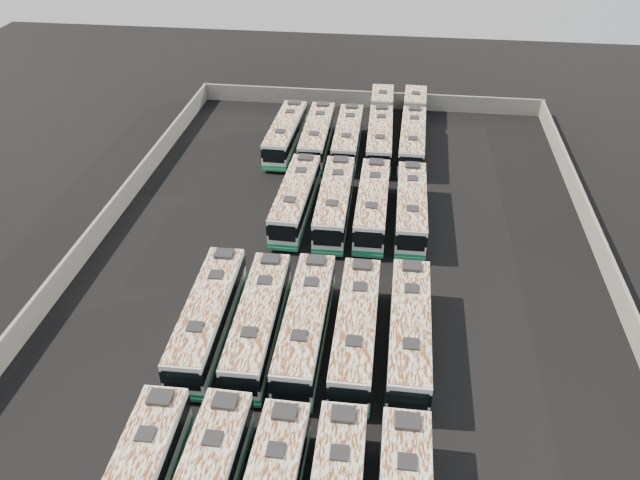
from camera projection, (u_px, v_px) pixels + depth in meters
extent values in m
plane|color=black|center=(340.00, 268.00, 53.68)|extent=(140.00, 140.00, 0.00)
cube|color=slate|center=(369.00, 99.00, 82.84)|extent=(45.20, 0.30, 2.20)
cube|color=slate|center=(613.00, 278.00, 50.67)|extent=(0.30, 73.20, 2.20)
cube|color=slate|center=(92.00, 239.00, 55.46)|extent=(0.30, 73.20, 2.20)
cube|color=silver|center=(127.00, 480.00, 32.61)|extent=(2.96, 12.91, 0.08)
cube|color=black|center=(145.00, 434.00, 34.92)|extent=(1.06, 1.06, 0.15)
cube|color=black|center=(160.00, 398.00, 37.05)|extent=(1.45, 1.23, 0.28)
cylinder|color=black|center=(142.00, 447.00, 37.78)|extent=(0.33, 1.10, 1.09)
cylinder|color=black|center=(179.00, 450.00, 37.57)|extent=(0.33, 1.10, 1.09)
cube|color=black|center=(212.00, 438.00, 34.66)|extent=(1.06, 1.06, 0.15)
cube|color=black|center=(225.00, 401.00, 36.79)|extent=(1.44, 1.23, 0.29)
cylinder|color=black|center=(205.00, 450.00, 37.56)|extent=(0.32, 1.10, 1.10)
cylinder|color=black|center=(242.00, 455.00, 37.28)|extent=(0.32, 1.10, 1.10)
cube|color=black|center=(276.00, 450.00, 34.09)|extent=(1.04, 1.04, 0.15)
cube|color=black|center=(285.00, 412.00, 36.19)|extent=(1.42, 1.21, 0.28)
cylinder|color=black|center=(263.00, 461.00, 36.95)|extent=(0.32, 1.08, 1.08)
cylinder|color=black|center=(301.00, 466.00, 36.68)|extent=(0.32, 1.08, 1.08)
cube|color=black|center=(339.00, 453.00, 33.92)|extent=(1.04, 1.04, 0.15)
cube|color=black|center=(343.00, 414.00, 36.03)|extent=(1.43, 1.21, 0.28)
cylinder|color=black|center=(321.00, 464.00, 36.76)|extent=(0.32, 1.09, 1.09)
cylinder|color=black|center=(360.00, 468.00, 36.54)|extent=(0.32, 1.09, 1.09)
cube|color=black|center=(407.00, 462.00, 33.34)|extent=(1.06, 1.06, 0.16)
cube|color=black|center=(408.00, 421.00, 35.50)|extent=(1.45, 1.23, 0.29)
cylinder|color=black|center=(383.00, 473.00, 36.27)|extent=(0.32, 1.11, 1.11)
cylinder|color=black|center=(424.00, 477.00, 36.02)|extent=(0.32, 1.11, 1.11)
cube|color=beige|center=(208.00, 317.00, 45.57)|extent=(3.08, 13.32, 3.04)
cube|color=#1B774F|center=(210.00, 328.00, 46.19)|extent=(3.13, 13.37, 0.46)
cube|color=black|center=(208.00, 312.00, 45.28)|extent=(3.14, 13.38, 1.02)
cube|color=black|center=(181.00, 381.00, 39.89)|extent=(2.43, 0.12, 1.60)
cube|color=#1B774F|center=(185.00, 399.00, 40.84)|extent=(2.76, 0.17, 0.31)
cube|color=silver|center=(206.00, 300.00, 44.69)|extent=(3.01, 13.06, 0.08)
cube|color=black|center=(195.00, 327.00, 42.23)|extent=(1.07, 1.07, 0.15)
cube|color=black|center=(216.00, 275.00, 47.03)|extent=(1.07, 1.07, 0.15)
cube|color=black|center=(224.00, 254.00, 49.18)|extent=(1.46, 1.25, 0.29)
cylinder|color=black|center=(178.00, 371.00, 42.94)|extent=(0.34, 1.11, 1.10)
cylinder|color=black|center=(211.00, 374.00, 42.73)|extent=(0.34, 1.11, 1.10)
cylinder|color=black|center=(209.00, 294.00, 49.92)|extent=(0.34, 1.11, 1.10)
cylinder|color=black|center=(238.00, 296.00, 49.71)|extent=(0.34, 1.11, 1.10)
cube|color=beige|center=(258.00, 322.00, 45.14)|extent=(2.99, 13.07, 2.98)
cube|color=#1B774F|center=(259.00, 333.00, 45.75)|extent=(3.04, 13.12, 0.46)
cube|color=black|center=(258.00, 317.00, 44.86)|extent=(3.05, 13.13, 1.00)
cube|color=black|center=(239.00, 386.00, 39.57)|extent=(2.39, 0.11, 1.57)
cube|color=#1B774F|center=(240.00, 404.00, 40.50)|extent=(2.71, 0.16, 0.30)
cube|color=silver|center=(257.00, 306.00, 44.28)|extent=(2.93, 12.81, 0.08)
cube|color=black|center=(249.00, 332.00, 41.86)|extent=(1.05, 1.05, 0.15)
cube|color=black|center=(264.00, 280.00, 46.58)|extent=(1.05, 1.05, 0.15)
cube|color=black|center=(271.00, 259.00, 48.69)|extent=(1.44, 1.22, 0.28)
cylinder|color=black|center=(231.00, 376.00, 42.56)|extent=(0.33, 1.09, 1.08)
cylinder|color=black|center=(265.00, 379.00, 42.35)|extent=(0.33, 1.09, 1.08)
cylinder|color=black|center=(255.00, 299.00, 49.41)|extent=(0.33, 1.09, 1.08)
cylinder|color=black|center=(284.00, 301.00, 49.21)|extent=(0.33, 1.09, 1.08)
cube|color=beige|center=(306.00, 325.00, 44.83)|extent=(2.80, 13.30, 3.05)
cube|color=#1B774F|center=(306.00, 336.00, 45.46)|extent=(2.85, 13.35, 0.47)
cube|color=black|center=(306.00, 320.00, 44.55)|extent=(2.86, 13.36, 1.02)
cube|color=black|center=(290.00, 391.00, 39.16)|extent=(2.44, 0.07, 1.61)
cube|color=#1B774F|center=(291.00, 410.00, 40.11)|extent=(2.77, 0.11, 0.31)
cube|color=silver|center=(306.00, 308.00, 43.96)|extent=(2.75, 13.03, 0.08)
cube|color=black|center=(299.00, 335.00, 41.49)|extent=(1.05, 1.05, 0.16)
cube|color=black|center=(311.00, 282.00, 46.29)|extent=(1.05, 1.05, 0.16)
cube|color=black|center=(316.00, 260.00, 48.44)|extent=(1.44, 1.22, 0.29)
cylinder|color=black|center=(280.00, 380.00, 42.23)|extent=(0.31, 1.11, 1.11)
cylinder|color=black|center=(314.00, 384.00, 41.98)|extent=(0.31, 1.11, 1.11)
cylinder|color=black|center=(299.00, 301.00, 49.21)|extent=(0.31, 1.11, 1.11)
cylinder|color=black|center=(329.00, 303.00, 48.96)|extent=(0.31, 1.11, 1.11)
cube|color=beige|center=(356.00, 330.00, 44.41)|extent=(2.83, 13.19, 3.02)
cube|color=#1B774F|center=(356.00, 341.00, 45.03)|extent=(2.88, 13.24, 0.46)
cube|color=black|center=(356.00, 325.00, 44.13)|extent=(2.89, 13.25, 1.01)
cube|color=black|center=(348.00, 397.00, 38.79)|extent=(2.42, 0.07, 1.59)
cube|color=#1B774F|center=(348.00, 415.00, 39.73)|extent=(2.75, 0.12, 0.31)
cube|color=silver|center=(357.00, 314.00, 43.54)|extent=(2.77, 12.93, 0.08)
cube|color=black|center=(354.00, 341.00, 41.10)|extent=(1.05, 1.05, 0.15)
cube|color=black|center=(360.00, 287.00, 45.86)|extent=(1.05, 1.05, 0.15)
cube|color=black|center=(362.00, 265.00, 48.00)|extent=(1.43, 1.22, 0.29)
cylinder|color=black|center=(333.00, 386.00, 41.83)|extent=(0.31, 1.10, 1.10)
cylinder|color=black|center=(368.00, 389.00, 41.58)|extent=(0.31, 1.10, 1.10)
cylinder|color=black|center=(345.00, 305.00, 48.75)|extent=(0.31, 1.10, 1.10)
cylinder|color=black|center=(375.00, 308.00, 48.51)|extent=(0.31, 1.10, 1.10)
cube|color=beige|center=(409.00, 332.00, 44.17)|extent=(2.78, 13.31, 3.05)
cube|color=#1B774F|center=(408.00, 344.00, 44.80)|extent=(2.83, 13.36, 0.47)
cube|color=black|center=(410.00, 327.00, 43.89)|extent=(2.84, 13.37, 1.02)
cube|color=black|center=(408.00, 401.00, 38.49)|extent=(2.44, 0.06, 1.61)
cube|color=#1B774F|center=(406.00, 420.00, 39.44)|extent=(2.77, 0.10, 0.31)
cube|color=silver|center=(411.00, 316.00, 43.29)|extent=(2.72, 13.05, 0.08)
cube|color=black|center=(411.00, 344.00, 40.83)|extent=(1.05, 1.05, 0.16)
cube|color=black|center=(412.00, 288.00, 45.64)|extent=(1.05, 1.05, 0.16)
cube|color=black|center=(412.00, 266.00, 47.79)|extent=(1.44, 1.22, 0.29)
cylinder|color=black|center=(389.00, 389.00, 41.57)|extent=(0.31, 1.11, 1.11)
cylinder|color=black|center=(425.00, 393.00, 41.31)|extent=(0.31, 1.11, 1.11)
cylinder|color=black|center=(393.00, 307.00, 48.56)|extent=(0.31, 1.11, 1.11)
cylinder|color=black|center=(424.00, 310.00, 48.30)|extent=(0.31, 1.11, 1.11)
cube|color=beige|center=(296.00, 199.00, 59.67)|extent=(3.01, 13.15, 3.00)
cube|color=#1B774F|center=(296.00, 209.00, 60.28)|extent=(3.06, 13.20, 0.46)
cube|color=black|center=(296.00, 195.00, 59.39)|extent=(3.07, 13.21, 1.00)
cube|color=black|center=(282.00, 233.00, 54.10)|extent=(2.40, 0.11, 1.58)
cube|color=#1B774F|center=(282.00, 249.00, 55.03)|extent=(2.73, 0.16, 0.31)
cube|color=silver|center=(295.00, 185.00, 58.81)|extent=(2.95, 12.89, 0.08)
cube|color=black|center=(290.00, 199.00, 56.39)|extent=(1.06, 1.06, 0.15)
cube|color=black|center=(301.00, 170.00, 61.10)|extent=(1.06, 1.06, 0.15)
cube|color=black|center=(305.00, 158.00, 63.21)|extent=(1.44, 1.23, 0.28)
cylinder|color=black|center=(275.00, 234.00, 57.14)|extent=(0.33, 1.10, 1.09)
cylinder|color=black|center=(300.00, 236.00, 56.84)|extent=(0.33, 1.10, 1.09)
cylinder|color=black|center=(292.00, 189.00, 63.99)|extent=(0.33, 1.10, 1.09)
cylinder|color=black|center=(315.00, 191.00, 63.70)|extent=(0.33, 1.10, 1.09)
cube|color=beige|center=(335.00, 202.00, 59.11)|extent=(2.94, 13.31, 3.04)
cube|color=#1B774F|center=(335.00, 212.00, 59.74)|extent=(2.99, 13.36, 0.46)
cube|color=black|center=(335.00, 198.00, 58.83)|extent=(3.00, 13.37, 1.02)
cube|color=black|center=(327.00, 238.00, 53.44)|extent=(2.43, 0.09, 1.60)
cube|color=#1B774F|center=(327.00, 254.00, 54.39)|extent=(2.77, 0.14, 0.31)
cube|color=silver|center=(335.00, 188.00, 58.24)|extent=(2.88, 13.04, 0.08)
cube|color=black|center=(332.00, 203.00, 55.78)|extent=(1.06, 1.06, 0.15)
cube|color=black|center=(338.00, 172.00, 60.58)|extent=(1.06, 1.06, 0.15)
cube|color=black|center=(340.00, 160.00, 62.73)|extent=(1.45, 1.24, 0.29)
cylinder|color=black|center=(317.00, 238.00, 56.50)|extent=(0.32, 1.11, 1.11)
cylinder|color=black|center=(343.00, 240.00, 56.27)|extent=(0.32, 1.11, 1.11)
cylinder|color=black|center=(327.00, 192.00, 63.48)|extent=(0.32, 1.11, 1.11)
cylinder|color=black|center=(350.00, 193.00, 63.25)|extent=(0.32, 1.11, 1.11)
cube|color=beige|center=(372.00, 205.00, 58.85)|extent=(2.76, 13.05, 2.99)
cube|color=#1B774F|center=(372.00, 214.00, 59.46)|extent=(2.81, 13.10, 0.46)
cube|color=black|center=(373.00, 200.00, 58.57)|extent=(2.82, 13.11, 1.00)
cube|color=black|center=(368.00, 240.00, 53.28)|extent=(2.39, 0.07, 1.58)
cube|color=#1B774F|center=(367.00, 256.00, 54.21)|extent=(2.72, 0.11, 0.30)
cube|color=silver|center=(373.00, 190.00, 57.99)|extent=(2.70, 12.79, 0.08)
cube|color=black|center=(371.00, 205.00, 55.57)|extent=(1.04, 1.04, 0.15)
cube|color=black|center=(375.00, 175.00, 60.28)|extent=(1.04, 1.04, 0.15)
cube|color=black|center=(376.00, 162.00, 62.39)|extent=(1.42, 1.20, 0.28)
cylinder|color=black|center=(356.00, 240.00, 56.29)|extent=(0.31, 1.09, 1.09)
cylinder|color=black|center=(382.00, 242.00, 56.05)|extent=(0.31, 1.09, 1.09)
cylinder|color=black|center=(363.00, 194.00, 63.14)|extent=(0.31, 1.09, 1.09)
cylinder|color=black|center=(386.00, 196.00, 62.90)|extent=(0.31, 1.09, 1.09)
cube|color=beige|center=(411.00, 208.00, 58.43)|extent=(2.77, 12.88, 2.95)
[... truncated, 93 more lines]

